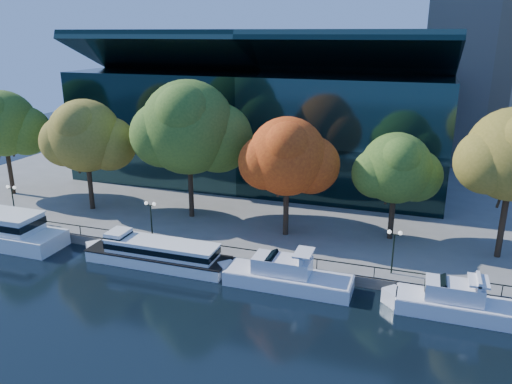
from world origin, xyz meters
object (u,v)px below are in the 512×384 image
(tree_0, at_px, (4,125))
(lamp_0, at_px, (12,195))
(cruiser_far, at_px, (453,302))
(tree_1, at_px, (86,137))
(tour_boat, at_px, (154,252))
(tree_4, at_px, (397,170))
(lamp_1, at_px, (151,212))
(tree_3, at_px, (288,158))
(lamp_2, at_px, (394,242))
(cruiser_near, at_px, (283,275))
(tree_2, at_px, (190,130))

(tree_0, xyz_separation_m, lamp_0, (7.45, -7.63, -6.04))
(cruiser_far, height_order, tree_1, tree_1)
(tour_boat, relative_size, tree_4, 1.40)
(lamp_1, bearing_deg, lamp_0, 180.00)
(tour_boat, xyz_separation_m, tree_3, (10.70, 8.67, 7.94))
(cruiser_far, height_order, tree_0, tree_0)
(tree_0, bearing_deg, lamp_2, -8.97)
(cruiser_near, distance_m, tree_2, 20.04)
(tree_2, bearing_deg, cruiser_near, -38.48)
(cruiser_far, height_order, tree_3, tree_3)
(lamp_1, xyz_separation_m, lamp_2, (23.59, 0.00, 0.00))
(tour_boat, height_order, tree_1, tree_1)
(tour_boat, distance_m, lamp_2, 22.04)
(tree_1, distance_m, tree_2, 12.58)
(tree_4, bearing_deg, tree_0, -179.61)
(lamp_1, distance_m, lamp_2, 23.59)
(cruiser_far, xyz_separation_m, tree_4, (-5.50, 11.57, 7.17))
(tour_boat, xyz_separation_m, tree_4, (21.08, 11.09, 7.04))
(tour_boat, height_order, lamp_1, lamp_1)
(cruiser_near, relative_size, lamp_1, 3.03)
(lamp_0, distance_m, lamp_1, 17.33)
(lamp_1, height_order, lamp_2, same)
(tree_4, bearing_deg, tree_2, -178.34)
(lamp_0, bearing_deg, lamp_2, 0.00)
(tree_1, relative_size, lamp_2, 3.22)
(cruiser_far, distance_m, lamp_0, 46.09)
(tree_1, height_order, lamp_0, tree_1)
(tour_boat, distance_m, tree_1, 18.13)
(tour_boat, relative_size, tree_0, 1.15)
(tour_boat, relative_size, cruiser_near, 1.25)
(cruiser_far, bearing_deg, tree_4, 115.40)
(tree_0, relative_size, lamp_1, 3.31)
(cruiser_far, xyz_separation_m, lamp_1, (-28.52, 3.62, 2.87))
(tree_4, bearing_deg, lamp_1, -160.94)
(tree_3, bearing_deg, lamp_1, -156.37)
(tree_2, relative_size, tree_4, 1.41)
(tree_0, relative_size, tree_1, 1.03)
(cruiser_near, distance_m, lamp_0, 32.37)
(lamp_1, bearing_deg, tree_3, 23.63)
(cruiser_far, bearing_deg, tree_2, 158.25)
(tree_2, bearing_deg, tour_boat, -85.36)
(tree_0, bearing_deg, tree_2, -0.69)
(tour_boat, relative_size, tree_3, 1.25)
(tree_1, distance_m, tree_4, 34.44)
(tree_0, height_order, tree_3, tree_0)
(tree_0, xyz_separation_m, lamp_1, (24.78, -7.63, -6.04))
(cruiser_far, height_order, lamp_0, lamp_0)
(tree_2, xyz_separation_m, lamp_2, (22.49, -7.32, -7.07))
(tree_1, xyz_separation_m, lamp_2, (34.91, -5.91, -5.67))
(cruiser_near, bearing_deg, tour_boat, 178.32)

